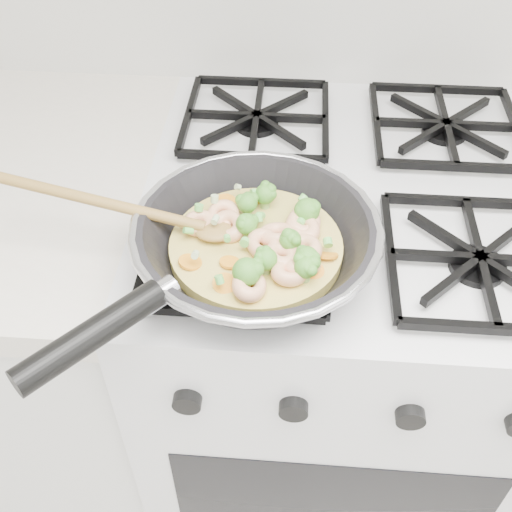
{
  "coord_description": "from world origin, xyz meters",
  "views": [
    {
      "loc": [
        -0.08,
        0.99,
        1.46
      ],
      "look_at": [
        -0.13,
        1.52,
        0.93
      ],
      "focal_mm": 43.35,
      "sensor_mm": 36.0,
      "label": 1
    }
  ],
  "objects": [
    {
      "name": "stove",
      "position": [
        0.0,
        1.7,
        0.46
      ],
      "size": [
        0.6,
        0.6,
        0.92
      ],
      "color": "white",
      "rests_on": "ground"
    },
    {
      "name": "skillet",
      "position": [
        -0.13,
        1.52,
        0.96
      ],
      "size": [
        0.47,
        0.39,
        0.09
      ],
      "rotation": [
        0.0,
        0.0,
        0.38
      ],
      "color": "black",
      "rests_on": "stove"
    }
  ]
}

